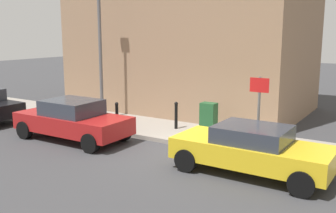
{
  "coord_description": "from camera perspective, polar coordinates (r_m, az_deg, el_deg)",
  "views": [
    {
      "loc": [
        -10.31,
        -5.91,
        3.79
      ],
      "look_at": [
        1.06,
        1.26,
        1.2
      ],
      "focal_mm": 41.74,
      "sensor_mm": 36.0,
      "label": 1
    }
  ],
  "objects": [
    {
      "name": "car_red",
      "position": [
        14.17,
        -13.76,
        -1.87
      ],
      "size": [
        1.88,
        4.27,
        1.44
      ],
      "rotation": [
        0.0,
        0.0,
        1.57
      ],
      "color": "maroon",
      "rests_on": "ground"
    },
    {
      "name": "lamppost",
      "position": [
        16.61,
        -9.89,
        9.07
      ],
      "size": [
        0.2,
        0.44,
        5.72
      ],
      "color": "#59595B",
      "rests_on": "sidewalk"
    },
    {
      "name": "bollard_near_cabinet",
      "position": [
        14.77,
        1.19,
        -1.15
      ],
      "size": [
        0.14,
        0.14,
        1.04
      ],
      "color": "black",
      "rests_on": "sidewalk"
    },
    {
      "name": "corner_building",
      "position": [
        19.33,
        3.66,
        14.43
      ],
      "size": [
        6.93,
        10.69,
        9.97
      ],
      "color": "#937256",
      "rests_on": "ground"
    },
    {
      "name": "sidewalk",
      "position": [
        17.44,
        -11.83,
        -1.62
      ],
      "size": [
        2.64,
        30.0,
        0.15
      ],
      "primitive_type": "cube",
      "color": "gray",
      "rests_on": "ground"
    },
    {
      "name": "ground",
      "position": [
        12.48,
        2.3,
        -6.79
      ],
      "size": [
        80.0,
        80.0,
        0.0
      ],
      "primitive_type": "plane",
      "color": "#38383A"
    },
    {
      "name": "car_yellow",
      "position": [
        10.73,
        12.07,
        -6.07
      ],
      "size": [
        1.86,
        4.22,
        1.33
      ],
      "rotation": [
        0.0,
        0.0,
        1.56
      ],
      "color": "gold",
      "rests_on": "ground"
    },
    {
      "name": "street_sign",
      "position": [
        12.19,
        13.13,
        0.57
      ],
      "size": [
        0.08,
        0.6,
        2.3
      ],
      "color": "#59595B",
      "rests_on": "sidewalk"
    },
    {
      "name": "utility_cabinet",
      "position": [
        14.03,
        5.93,
        -1.95
      ],
      "size": [
        0.46,
        0.61,
        1.15
      ],
      "color": "#1E4C28",
      "rests_on": "sidewalk"
    },
    {
      "name": "bollard_far_kerb",
      "position": [
        14.81,
        -7.47,
        -1.21
      ],
      "size": [
        0.14,
        0.14,
        1.04
      ],
      "color": "black",
      "rests_on": "sidewalk"
    }
  ]
}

